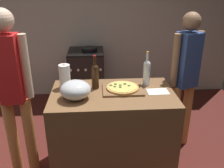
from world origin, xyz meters
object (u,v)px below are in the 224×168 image
(pizza, at_px, (123,87))
(person_in_stripes, at_px, (13,87))
(wine_bottle_green, at_px, (95,75))
(person_in_red, at_px, (185,74))
(wine_bottle_amber, at_px, (147,72))
(paper_towel_roll, at_px, (65,76))
(stove, at_px, (87,77))
(mixing_bowl, at_px, (75,90))

(pizza, height_order, person_in_stripes, person_in_stripes)
(wine_bottle_green, distance_m, person_in_red, 1.04)
(wine_bottle_amber, bearing_deg, person_in_stripes, -172.49)
(paper_towel_roll, relative_size, stove, 0.26)
(mixing_bowl, height_order, stove, mixing_bowl)
(mixing_bowl, distance_m, wine_bottle_amber, 0.77)
(mixing_bowl, height_order, paper_towel_roll, paper_towel_roll)
(mixing_bowl, xyz_separation_m, paper_towel_roll, (-0.12, 0.27, 0.03))
(wine_bottle_green, bearing_deg, person_in_stripes, -170.64)
(mixing_bowl, relative_size, person_in_stripes, 0.17)
(wine_bottle_amber, relative_size, stove, 0.39)
(mixing_bowl, height_order, person_in_red, person_in_red)
(paper_towel_roll, xyz_separation_m, person_in_stripes, (-0.47, -0.17, -0.03))
(pizza, bearing_deg, person_in_stripes, -176.95)
(pizza, relative_size, person_in_red, 0.20)
(paper_towel_roll, bearing_deg, mixing_bowl, -65.19)
(person_in_red, bearing_deg, person_in_stripes, -168.93)
(pizza, relative_size, wine_bottle_amber, 0.89)
(stove, bearing_deg, pizza, -75.18)
(pizza, xyz_separation_m, person_in_red, (0.74, 0.29, 0.01))
(mixing_bowl, distance_m, person_in_red, 1.28)
(paper_towel_roll, bearing_deg, stove, 83.52)
(person_in_stripes, bearing_deg, wine_bottle_green, 9.36)
(person_in_red, bearing_deg, pizza, -158.36)
(mixing_bowl, relative_size, wine_bottle_green, 0.83)
(mixing_bowl, xyz_separation_m, wine_bottle_amber, (0.72, 0.27, 0.06))
(wine_bottle_green, bearing_deg, paper_towel_roll, 172.33)
(wine_bottle_amber, distance_m, person_in_red, 0.53)
(wine_bottle_green, relative_size, wine_bottle_amber, 0.96)
(wine_bottle_green, xyz_separation_m, wine_bottle_amber, (0.53, 0.04, 0.01))
(wine_bottle_green, distance_m, wine_bottle_amber, 0.54)
(stove, distance_m, person_in_stripes, 1.83)
(stove, xyz_separation_m, person_in_stripes, (-0.64, -1.62, 0.54))
(wine_bottle_green, xyz_separation_m, person_in_stripes, (-0.78, -0.13, -0.06))
(paper_towel_roll, height_order, wine_bottle_green, wine_bottle_green)
(paper_towel_roll, distance_m, person_in_red, 1.34)
(paper_towel_roll, bearing_deg, wine_bottle_amber, 0.22)
(mixing_bowl, bearing_deg, person_in_stripes, 170.55)
(wine_bottle_amber, height_order, stove, wine_bottle_amber)
(paper_towel_roll, xyz_separation_m, wine_bottle_green, (0.31, -0.04, 0.02))
(stove, bearing_deg, wine_bottle_amber, -65.01)
(person_in_red, bearing_deg, paper_towel_roll, -172.20)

